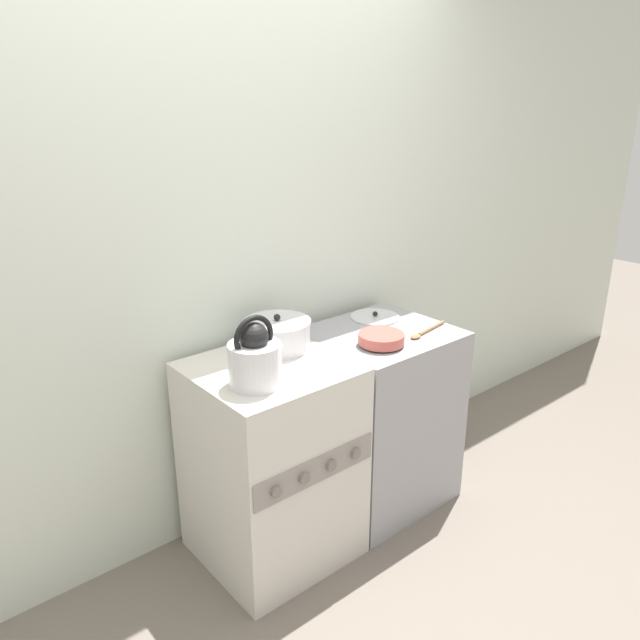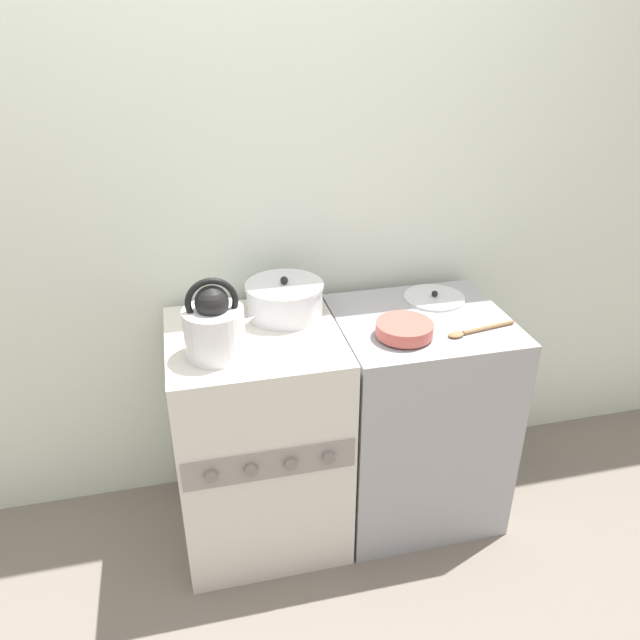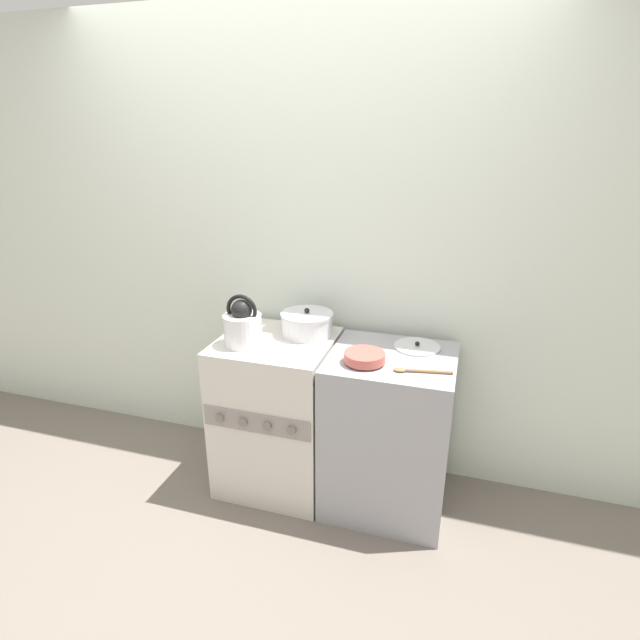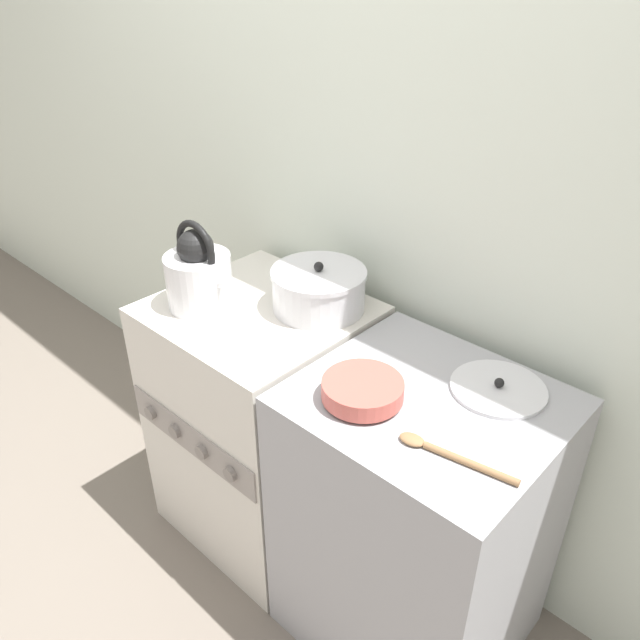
% 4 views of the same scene
% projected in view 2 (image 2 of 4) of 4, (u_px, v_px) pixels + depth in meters
% --- Properties ---
extents(ground_plane, '(12.00, 12.00, 0.00)m').
position_uv_depth(ground_plane, '(276.00, 579.00, 2.26)').
color(ground_plane, '#70665B').
extents(wall_back, '(7.00, 0.06, 2.50)m').
position_uv_depth(wall_back, '(234.00, 194.00, 2.23)').
color(wall_back, silver).
rests_on(wall_back, ground_plane).
extents(stove, '(0.59, 0.59, 0.86)m').
position_uv_depth(stove, '(259.00, 437.00, 2.31)').
color(stove, beige).
rests_on(stove, ground_plane).
extents(counter, '(0.61, 0.56, 0.85)m').
position_uv_depth(counter, '(415.00, 415.00, 2.43)').
color(counter, '#99999E').
rests_on(counter, ground_plane).
extents(kettle, '(0.24, 0.19, 0.27)m').
position_uv_depth(kettle, '(214.00, 326.00, 1.95)').
color(kettle, silver).
rests_on(kettle, stove).
extents(cooking_pot, '(0.28, 0.28, 0.15)m').
position_uv_depth(cooking_pot, '(285.00, 299.00, 2.21)').
color(cooking_pot, silver).
rests_on(cooking_pot, stove).
extents(enamel_bowl, '(0.20, 0.20, 0.05)m').
position_uv_depth(enamel_bowl, '(404.00, 329.00, 2.10)').
color(enamel_bowl, '#B75147').
rests_on(enamel_bowl, counter).
extents(loose_pot_lid, '(0.23, 0.23, 0.03)m').
position_uv_depth(loose_pot_lid, '(434.00, 298.00, 2.38)').
color(loose_pot_lid, silver).
rests_on(loose_pot_lid, counter).
extents(wooden_spoon, '(0.27, 0.07, 0.02)m').
position_uv_depth(wooden_spoon, '(476.00, 330.00, 2.14)').
color(wooden_spoon, olive).
rests_on(wooden_spoon, counter).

